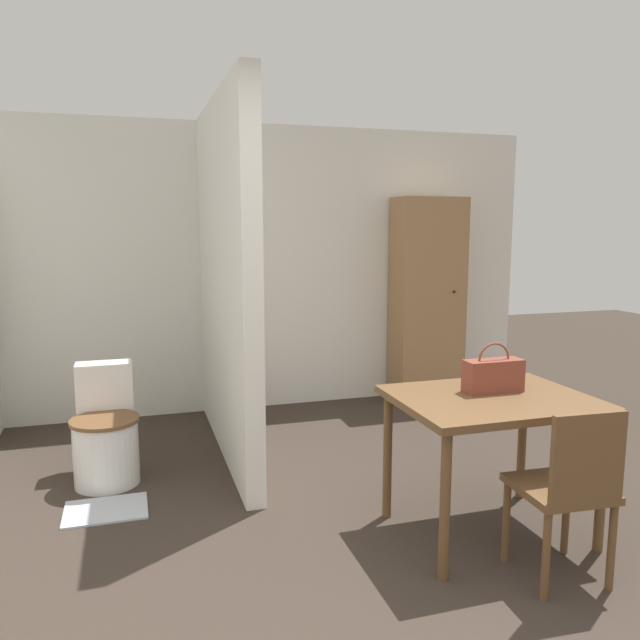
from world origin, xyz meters
TOP-DOWN VIEW (x-y plane):
  - wall_back at (0.00, 3.66)m, footprint 5.20×0.12m
  - partition_wall at (-0.42, 2.57)m, footprint 0.12×2.06m
  - dining_table at (0.70, 0.92)m, footprint 1.00×0.78m
  - wooden_chair at (0.79, 0.40)m, footprint 0.42×0.42m
  - toilet at (-1.26, 2.26)m, footprint 0.43×0.58m
  - handbag at (0.76, 0.99)m, footprint 0.32×0.12m
  - wooden_cabinet at (1.58, 3.40)m, footprint 0.63×0.39m
  - bath_mat at (-1.26, 1.79)m, footprint 0.46×0.35m

SIDE VIEW (x-z plane):
  - bath_mat at x=-1.26m, z-range 0.00..0.01m
  - toilet at x=-1.26m, z-range -0.07..0.67m
  - wooden_chair at x=0.79m, z-range 0.04..0.89m
  - dining_table at x=0.70m, z-range 0.29..1.05m
  - handbag at x=0.76m, z-range 0.72..0.98m
  - wooden_cabinet at x=1.58m, z-range 0.00..1.89m
  - wall_back at x=0.00m, z-range 0.00..2.50m
  - partition_wall at x=-0.42m, z-range 0.00..2.50m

